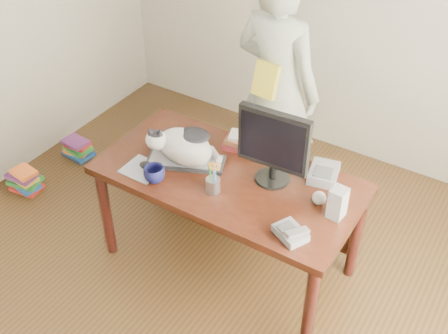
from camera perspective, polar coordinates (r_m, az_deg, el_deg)
room at (r=2.63m, az=-6.41°, el=2.34°), size 4.50×4.50×4.50m
desk at (r=3.53m, az=1.12°, el=-2.08°), size 1.60×0.80×0.75m
keyboard at (r=3.48m, az=-3.90°, el=0.59°), size 0.51×0.36×0.03m
cat at (r=3.41m, az=-4.24°, el=2.22°), size 0.45×0.35×0.27m
monitor at (r=3.19m, az=5.05°, el=2.36°), size 0.43×0.22×0.48m
pen_cup at (r=3.23m, az=-1.12°, el=-1.72°), size 0.11×0.11×0.21m
mousepad at (r=3.46m, az=-8.27°, el=-0.20°), size 0.23×0.21×0.01m
mouse at (r=3.45m, az=-7.84°, el=0.14°), size 0.10×0.07×0.04m
coffee_mug at (r=3.34m, az=-7.08°, el=-0.73°), size 0.17×0.17×0.10m
phone at (r=3.00m, az=6.83°, el=-6.65°), size 0.21×0.19×0.08m
speaker at (r=3.11m, az=11.47°, el=-3.61°), size 0.09×0.10×0.19m
baseball at (r=3.21m, az=9.64°, el=-3.12°), size 0.08×0.08×0.08m
book_stack at (r=3.60m, az=1.98°, el=2.62°), size 0.28×0.23×0.09m
calculator at (r=3.40m, az=10.09°, el=-0.63°), size 0.21×0.25×0.07m
person at (r=3.95m, az=5.37°, el=7.90°), size 0.70×0.50×1.80m
held_book at (r=3.75m, az=4.27°, el=8.81°), size 0.18×0.12×0.24m
book_pile_a at (r=4.66m, az=-19.58°, el=-1.28°), size 0.27×0.22×0.18m
book_pile_b at (r=4.91m, az=-14.65°, el=1.88°), size 0.26×0.20×0.15m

